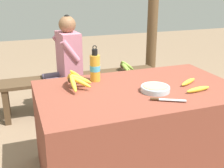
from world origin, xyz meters
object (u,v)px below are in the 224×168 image
at_px(serving_bowl, 155,88).
at_px(wooden_bench, 81,81).
at_px(water_bottle, 95,67).
at_px(loose_banana_front, 198,89).
at_px(banana_bunch_green, 125,66).
at_px(banana_bunch_ripe, 76,79).
at_px(loose_banana_side, 188,82).
at_px(knife, 163,99).
at_px(support_post_far, 153,6).
at_px(seated_vendor, 65,59).

xyz_separation_m(serving_bowl, wooden_bench, (-0.22, 1.36, -0.36)).
height_order(serving_bowl, water_bottle, water_bottle).
height_order(serving_bowl, loose_banana_front, serving_bowl).
bearing_deg(banana_bunch_green, loose_banana_front, -91.76).
relative_size(banana_bunch_ripe, banana_bunch_green, 1.08).
xyz_separation_m(loose_banana_side, banana_bunch_green, (0.02, 1.30, -0.23)).
bearing_deg(banana_bunch_ripe, loose_banana_front, -24.74).
height_order(loose_banana_side, banana_bunch_green, loose_banana_side).
relative_size(knife, support_post_far, 0.09).
bearing_deg(loose_banana_side, banana_bunch_green, 89.23).
xyz_separation_m(banana_bunch_ripe, loose_banana_side, (0.82, -0.20, -0.05)).
height_order(banana_bunch_ripe, seated_vendor, seated_vendor).
distance_m(loose_banana_front, wooden_bench, 1.58).
relative_size(seated_vendor, banana_bunch_green, 3.77).
xyz_separation_m(knife, support_post_far, (0.83, 1.77, 0.45)).
bearing_deg(loose_banana_front, water_bottle, 142.63).
xyz_separation_m(banana_bunch_green, support_post_far, (0.47, 0.24, 0.67)).
bearing_deg(serving_bowl, water_bottle, 132.57).
xyz_separation_m(serving_bowl, loose_banana_side, (0.31, 0.05, -0.01)).
height_order(banana_bunch_ripe, wooden_bench, banana_bunch_ripe).
height_order(wooden_bench, seated_vendor, seated_vendor).
distance_m(banana_bunch_ripe, water_bottle, 0.21).
xyz_separation_m(serving_bowl, support_post_far, (0.79, 1.60, 0.43)).
bearing_deg(knife, loose_banana_front, 39.38).
distance_m(wooden_bench, support_post_far, 1.31).
bearing_deg(wooden_bench, loose_banana_side, -67.95).
xyz_separation_m(water_bottle, knife, (0.30, -0.53, -0.10)).
distance_m(knife, banana_bunch_green, 1.58).
xyz_separation_m(seated_vendor, banana_bunch_green, (0.72, 0.04, -0.15)).
height_order(banana_bunch_ripe, knife, banana_bunch_ripe).
bearing_deg(wooden_bench, banana_bunch_ripe, -104.71).
height_order(serving_bowl, knife, serving_bowl).
relative_size(serving_bowl, knife, 0.96).
height_order(knife, wooden_bench, knife).
xyz_separation_m(serving_bowl, banana_bunch_green, (0.33, 1.36, -0.23)).
bearing_deg(support_post_far, loose_banana_front, -106.78).
bearing_deg(seated_vendor, serving_bowl, 101.16).
bearing_deg(serving_bowl, banana_bunch_ripe, 153.17).
relative_size(serving_bowl, banana_bunch_green, 0.71).
distance_m(knife, seated_vendor, 1.53).
bearing_deg(banana_bunch_green, serving_bowl, -103.50).
height_order(seated_vendor, support_post_far, support_post_far).
bearing_deg(seated_vendor, support_post_far, -172.25).
distance_m(serving_bowl, banana_bunch_green, 1.41).
height_order(banana_bunch_ripe, support_post_far, support_post_far).
distance_m(banana_bunch_green, support_post_far, 0.85).
bearing_deg(banana_bunch_ripe, water_bottle, 30.54).
xyz_separation_m(banana_bunch_ripe, support_post_far, (1.30, 1.34, 0.39)).
height_order(seated_vendor, banana_bunch_green, seated_vendor).
xyz_separation_m(loose_banana_front, seated_vendor, (-0.67, 1.43, -0.08)).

